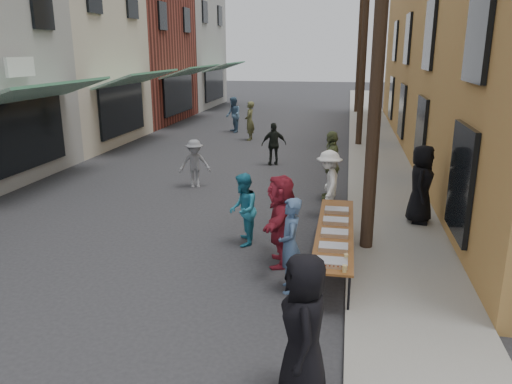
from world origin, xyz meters
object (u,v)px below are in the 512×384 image
(utility_pole_mid, at_px, (364,39))
(utility_pole_far, at_px, (360,43))
(serving_table, at_px, (335,232))
(catering_tray_sausage, at_px, (332,262))
(utility_pole_near, at_px, (380,27))
(server, at_px, (421,184))
(guest_front_c, at_px, (243,210))
(guest_front_a, at_px, (304,328))

(utility_pole_mid, height_order, utility_pole_far, same)
(serving_table, relative_size, catering_tray_sausage, 8.00)
(catering_tray_sausage, bearing_deg, utility_pole_mid, 87.45)
(utility_pole_near, height_order, utility_pole_far, same)
(utility_pole_far, bearing_deg, server, -86.74)
(utility_pole_far, xyz_separation_m, server, (1.27, -22.20, -3.46))
(utility_pole_mid, distance_m, guest_front_c, 12.94)
(utility_pole_near, bearing_deg, serving_table, -125.70)
(guest_front_c, bearing_deg, utility_pole_far, 165.39)
(utility_pole_mid, relative_size, utility_pole_far, 1.00)
(catering_tray_sausage, relative_size, guest_front_c, 0.32)
(serving_table, distance_m, catering_tray_sausage, 1.65)
(utility_pole_near, relative_size, server, 4.81)
(serving_table, xyz_separation_m, guest_front_a, (-0.25, -3.94, 0.22))
(utility_pole_near, bearing_deg, server, 54.83)
(guest_front_c, distance_m, server, 4.34)
(utility_pole_near, relative_size, guest_front_c, 5.70)
(serving_table, relative_size, guest_front_a, 2.14)
(serving_table, xyz_separation_m, guest_front_c, (-1.98, 0.79, 0.08))
(server, bearing_deg, catering_tray_sausage, 168.71)
(guest_front_a, relative_size, guest_front_c, 1.18)
(utility_pole_mid, distance_m, utility_pole_far, 12.00)
(utility_pole_near, height_order, serving_table, utility_pole_near)
(utility_pole_near, relative_size, utility_pole_far, 1.00)
(utility_pole_mid, bearing_deg, serving_table, -92.87)
(utility_pole_mid, height_order, server, utility_pole_mid)
(serving_table, relative_size, guest_front_c, 2.53)
(utility_pole_near, xyz_separation_m, catering_tray_sausage, (-0.65, -2.55, -3.71))
(serving_table, distance_m, guest_front_c, 2.13)
(guest_front_c, bearing_deg, server, 107.74)
(server, bearing_deg, guest_front_c, 128.60)
(guest_front_a, bearing_deg, utility_pole_far, 167.54)
(catering_tray_sausage, xyz_separation_m, guest_front_c, (-1.98, 2.44, -0.00))
(utility_pole_mid, height_order, guest_front_a, utility_pole_mid)
(server, bearing_deg, utility_pole_mid, 19.54)
(utility_pole_mid, distance_m, catering_tray_sausage, 15.03)
(utility_pole_far, distance_m, server, 22.51)
(catering_tray_sausage, bearing_deg, utility_pole_near, 75.77)
(serving_table, xyz_separation_m, server, (1.91, 2.70, 0.32))
(serving_table, xyz_separation_m, catering_tray_sausage, (-0.00, -1.65, 0.08))
(server, bearing_deg, serving_table, 157.12)
(utility_pole_near, relative_size, catering_tray_sausage, 18.00)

